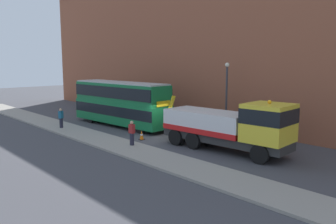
{
  "coord_description": "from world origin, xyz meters",
  "views": [
    {
      "loc": [
        19.43,
        -17.53,
        5.98
      ],
      "look_at": [
        -0.02,
        0.4,
        2.0
      ],
      "focal_mm": 36.61,
      "sensor_mm": 36.0,
      "label": 1
    }
  ],
  "objects_px": {
    "recovery_tow_truck": "(230,126)",
    "street_lamp": "(227,92)",
    "traffic_cone_near_bus": "(142,135)",
    "pedestrian_onlooker": "(61,118)",
    "pedestrian_bystander": "(132,133)",
    "double_decker_bus": "(120,102)"
  },
  "relations": [
    {
      "from": "double_decker_bus",
      "to": "street_lamp",
      "type": "xyz_separation_m",
      "value": [
        8.87,
        4.2,
        1.24
      ]
    },
    {
      "from": "pedestrian_onlooker",
      "to": "street_lamp",
      "type": "xyz_separation_m",
      "value": [
        10.99,
        9.03,
        2.49
      ]
    },
    {
      "from": "pedestrian_onlooker",
      "to": "traffic_cone_near_bus",
      "type": "distance_m",
      "value": 8.38
    },
    {
      "from": "recovery_tow_truck",
      "to": "pedestrian_onlooker",
      "type": "bearing_deg",
      "value": -165.5
    },
    {
      "from": "recovery_tow_truck",
      "to": "traffic_cone_near_bus",
      "type": "bearing_deg",
      "value": -166.08
    },
    {
      "from": "double_decker_bus",
      "to": "recovery_tow_truck",
      "type": "bearing_deg",
      "value": -3.82
    },
    {
      "from": "pedestrian_onlooker",
      "to": "pedestrian_bystander",
      "type": "distance_m",
      "value": 9.26
    },
    {
      "from": "street_lamp",
      "to": "recovery_tow_truck",
      "type": "bearing_deg",
      "value": -49.51
    },
    {
      "from": "traffic_cone_near_bus",
      "to": "street_lamp",
      "type": "relative_size",
      "value": 0.12
    },
    {
      "from": "recovery_tow_truck",
      "to": "pedestrian_bystander",
      "type": "relative_size",
      "value": 5.97
    },
    {
      "from": "recovery_tow_truck",
      "to": "street_lamp",
      "type": "height_order",
      "value": "street_lamp"
    },
    {
      "from": "traffic_cone_near_bus",
      "to": "double_decker_bus",
      "type": "bearing_deg",
      "value": 159.9
    },
    {
      "from": "double_decker_bus",
      "to": "street_lamp",
      "type": "relative_size",
      "value": 1.91
    },
    {
      "from": "recovery_tow_truck",
      "to": "pedestrian_bystander",
      "type": "xyz_separation_m",
      "value": [
        -5.33,
        -4.05,
        -0.77
      ]
    },
    {
      "from": "traffic_cone_near_bus",
      "to": "street_lamp",
      "type": "distance_m",
      "value": 7.7
    },
    {
      "from": "double_decker_bus",
      "to": "traffic_cone_near_bus",
      "type": "relative_size",
      "value": 15.5
    },
    {
      "from": "recovery_tow_truck",
      "to": "pedestrian_bystander",
      "type": "bearing_deg",
      "value": -146.72
    },
    {
      "from": "traffic_cone_near_bus",
      "to": "pedestrian_onlooker",
      "type": "bearing_deg",
      "value": -161.04
    },
    {
      "from": "traffic_cone_near_bus",
      "to": "street_lamp",
      "type": "bearing_deg",
      "value": 63.91
    },
    {
      "from": "street_lamp",
      "to": "double_decker_bus",
      "type": "bearing_deg",
      "value": -154.66
    },
    {
      "from": "pedestrian_bystander",
      "to": "pedestrian_onlooker",
      "type": "bearing_deg",
      "value": 86.11
    },
    {
      "from": "recovery_tow_truck",
      "to": "double_decker_bus",
      "type": "relative_size",
      "value": 0.92
    }
  ]
}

